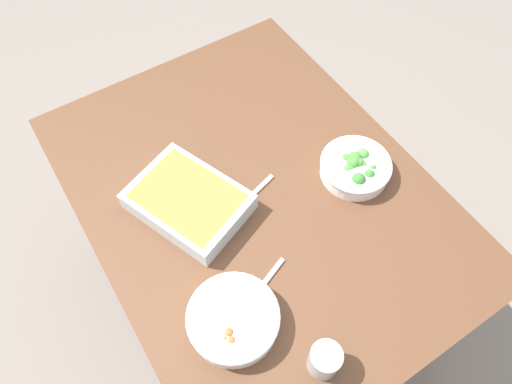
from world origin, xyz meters
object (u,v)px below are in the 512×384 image
at_px(drink_cup, 324,360).
at_px(spoon_by_stew, 257,293).
at_px(stew_bowl, 233,319).
at_px(fork_on_table, 248,199).
at_px(broccoli_bowl, 355,167).
at_px(baking_dish, 188,201).

bearing_deg(drink_cup, spoon_by_stew, 9.05).
xyz_separation_m(stew_bowl, fork_on_table, (0.27, -0.21, -0.03)).
xyz_separation_m(broccoli_bowl, fork_on_table, (0.09, 0.30, -0.03)).
distance_m(drink_cup, spoon_by_stew, 0.23).
bearing_deg(broccoli_bowl, stew_bowl, 109.80).
relative_size(stew_bowl, broccoli_bowl, 1.09).
bearing_deg(fork_on_table, drink_cup, 168.75).
bearing_deg(fork_on_table, baking_dish, 65.96).
xyz_separation_m(baking_dish, spoon_by_stew, (-0.31, -0.02, -0.03)).
bearing_deg(baking_dish, drink_cup, -174.01).
distance_m(spoon_by_stew, fork_on_table, 0.27).
distance_m(broccoli_bowl, fork_on_table, 0.31).
height_order(stew_bowl, drink_cup, drink_cup).
distance_m(baking_dish, fork_on_table, 0.16).
xyz_separation_m(broccoli_bowl, drink_cup, (-0.37, 0.39, 0.01)).
xyz_separation_m(baking_dish, drink_cup, (-0.53, -0.06, 0.00)).
xyz_separation_m(stew_bowl, spoon_by_stew, (0.03, -0.08, -0.03)).
height_order(stew_bowl, spoon_by_stew, stew_bowl).
xyz_separation_m(baking_dish, fork_on_table, (-0.07, -0.15, -0.03)).
bearing_deg(broccoli_bowl, fork_on_table, 73.64).
xyz_separation_m(spoon_by_stew, fork_on_table, (0.24, -0.13, -0.00)).
xyz_separation_m(broccoli_bowl, baking_dish, (0.15, 0.45, 0.00)).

